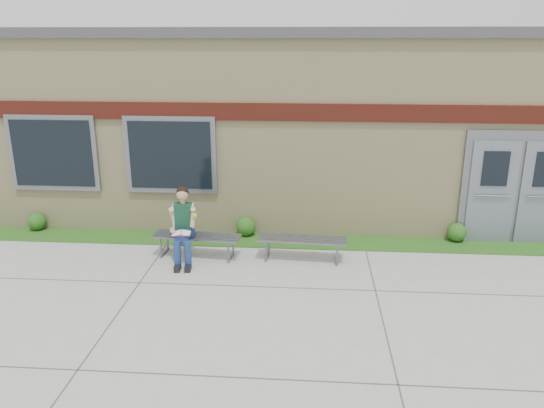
{
  "coord_description": "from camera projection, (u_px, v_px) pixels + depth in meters",
  "views": [
    {
      "loc": [
        -0.12,
        -7.54,
        4.02
      ],
      "look_at": [
        -0.81,
        1.7,
        1.09
      ],
      "focal_mm": 35.0,
      "sensor_mm": 36.0,
      "label": 1
    }
  ],
  "objects": [
    {
      "name": "bench_left",
      "position": [
        197.0,
        240.0,
        10.06
      ],
      "size": [
        1.69,
        0.62,
        0.43
      ],
      "rotation": [
        0.0,
        0.0,
        -0.1
      ],
      "color": "slate",
      "rests_on": "ground"
    },
    {
      "name": "school_building",
      "position": [
        317.0,
        116.0,
        13.43
      ],
      "size": [
        16.2,
        6.22,
        4.2
      ],
      "color": "beige",
      "rests_on": "ground"
    },
    {
      "name": "shrub_west",
      "position": [
        37.0,
        221.0,
        11.45
      ],
      "size": [
        0.38,
        0.38,
        0.38
      ],
      "primitive_type": "sphere",
      "color": "#204312",
      "rests_on": "grass_strip"
    },
    {
      "name": "grass_strip",
      "position": [
        315.0,
        242.0,
        10.84
      ],
      "size": [
        16.0,
        0.8,
        0.02
      ],
      "primitive_type": "cube",
      "color": "#204312",
      "rests_on": "ground"
    },
    {
      "name": "girl",
      "position": [
        183.0,
        225.0,
        9.76
      ],
      "size": [
        0.55,
        0.89,
        1.4
      ],
      "rotation": [
        0.0,
        0.0,
        0.1
      ],
      "color": "navy",
      "rests_on": "ground"
    },
    {
      "name": "shrub_mid",
      "position": [
        246.0,
        226.0,
        11.12
      ],
      "size": [
        0.4,
        0.4,
        0.4
      ],
      "primitive_type": "sphere",
      "color": "#204312",
      "rests_on": "grass_strip"
    },
    {
      "name": "ground",
      "position": [
        315.0,
        303.0,
        8.37
      ],
      "size": [
        80.0,
        80.0,
        0.0
      ],
      "primitive_type": "plane",
      "color": "#9E9E99",
      "rests_on": "ground"
    },
    {
      "name": "bench_right",
      "position": [
        302.0,
        243.0,
        9.92
      ],
      "size": [
        1.68,
        0.56,
        0.43
      ],
      "rotation": [
        0.0,
        0.0,
        -0.06
      ],
      "color": "slate",
      "rests_on": "ground"
    },
    {
      "name": "shrub_east",
      "position": [
        457.0,
        232.0,
        10.81
      ],
      "size": [
        0.38,
        0.38,
        0.38
      ],
      "primitive_type": "sphere",
      "color": "#204312",
      "rests_on": "grass_strip"
    }
  ]
}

